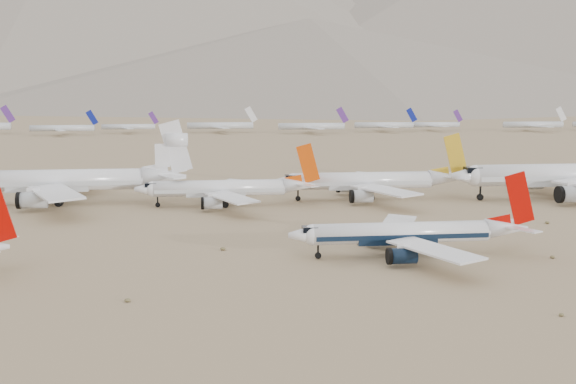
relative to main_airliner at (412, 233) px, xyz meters
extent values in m
plane|color=olive|center=(-1.30, -6.22, -3.93)|extent=(7000.00, 7000.00, 0.00)
cylinder|color=white|center=(-1.83, 0.00, 0.18)|extent=(30.22, 3.57, 3.57)
cube|color=black|center=(-1.83, 0.00, -0.27)|extent=(29.62, 3.63, 0.80)
sphere|color=white|center=(-16.94, 0.00, 0.18)|extent=(3.57, 3.57, 3.57)
cube|color=black|center=(-17.48, 0.00, 1.16)|extent=(2.50, 2.32, 0.89)
cone|color=white|center=(16.85, 0.00, 0.44)|extent=(7.56, 3.57, 3.57)
cube|color=white|center=(0.50, -10.60, -0.45)|extent=(11.67, 18.39, 0.56)
cube|color=white|center=(18.32, -3.47, 0.89)|extent=(4.80, 6.27, 0.21)
cylinder|color=black|center=(-3.51, -7.43, -2.06)|extent=(4.20, 2.57, 2.57)
cube|color=white|center=(0.50, 10.60, -0.45)|extent=(11.67, 18.39, 0.56)
cube|color=white|center=(18.32, 3.47, 0.89)|extent=(4.80, 6.27, 0.21)
cylinder|color=black|center=(-3.51, 7.43, -2.06)|extent=(4.20, 2.57, 2.57)
cube|color=#A90500|center=(18.95, 0.00, 5.65)|extent=(5.73, 0.29, 9.44)
cylinder|color=black|center=(-16.05, 0.00, -3.40)|extent=(1.07, 0.45, 1.07)
cylinder|color=black|center=(-0.57, -2.50, -3.18)|extent=(1.50, 0.89, 1.50)
cylinder|color=black|center=(-0.57, 2.50, -3.18)|extent=(1.50, 0.89, 1.50)
cube|color=white|center=(-66.81, -1.01, 0.91)|extent=(4.75, 6.21, 0.22)
cylinder|color=white|center=(56.10, 56.60, 2.38)|extent=(45.28, 5.49, 5.49)
cube|color=silver|center=(56.10, 56.60, 1.69)|extent=(44.38, 5.57, 1.23)
sphere|color=white|center=(33.46, 56.60, 2.38)|extent=(5.49, 5.49, 5.49)
cube|color=black|center=(32.63, 56.60, 3.89)|extent=(3.84, 3.57, 1.37)
cylinder|color=silver|center=(53.58, 45.40, -1.06)|extent=(6.29, 3.95, 3.95)
cube|color=white|center=(59.59, 72.55, 1.42)|extent=(17.49, 27.56, 0.85)
cylinder|color=silver|center=(53.58, 67.80, -1.06)|extent=(6.29, 3.95, 3.95)
cylinder|color=black|center=(34.83, 56.60, -3.11)|extent=(1.65, 0.69, 1.65)
cylinder|color=black|center=(57.98, 52.76, -2.78)|extent=(2.31, 1.37, 2.31)
cylinder|color=black|center=(57.98, 60.44, -2.78)|extent=(2.31, 1.37, 2.31)
cylinder|color=white|center=(5.45, 61.26, 0.99)|extent=(35.26, 4.28, 4.28)
cube|color=silver|center=(5.45, 61.26, 0.46)|extent=(34.55, 4.35, 0.96)
sphere|color=white|center=(-12.18, 61.26, 0.99)|extent=(4.28, 4.28, 4.28)
cube|color=black|center=(-12.83, 61.26, 2.17)|extent=(3.00, 2.79, 1.07)
cone|color=white|center=(27.24, 61.26, 1.32)|extent=(8.81, 4.28, 4.28)
cube|color=white|center=(8.17, 48.83, 0.24)|extent=(13.62, 21.46, 0.66)
cube|color=white|center=(28.95, 57.19, 1.85)|extent=(5.60, 7.32, 0.26)
cylinder|color=silver|center=(3.49, 52.53, -1.69)|extent=(4.90, 3.09, 3.09)
cube|color=white|center=(8.17, 73.68, 0.24)|extent=(13.62, 21.46, 0.66)
cube|color=white|center=(28.95, 65.33, 1.85)|extent=(5.60, 7.32, 0.26)
cylinder|color=silver|center=(3.49, 69.98, -1.69)|extent=(4.90, 3.09, 3.09)
cube|color=gold|center=(29.69, 61.26, 7.42)|extent=(6.68, 0.34, 11.01)
cylinder|color=black|center=(-11.11, 61.26, -3.29)|extent=(1.29, 0.54, 1.29)
cylinder|color=black|center=(6.92, 58.26, -3.03)|extent=(1.80, 1.07, 1.80)
cylinder|color=black|center=(6.92, 64.26, -3.03)|extent=(1.80, 1.07, 1.80)
cylinder|color=white|center=(-30.96, 55.78, 0.47)|extent=(31.34, 3.83, 3.83)
cube|color=silver|center=(-30.96, 55.78, -0.01)|extent=(30.71, 3.89, 0.86)
sphere|color=white|center=(-46.62, 55.78, 0.47)|extent=(3.83, 3.83, 3.83)
cube|color=black|center=(-47.20, 55.78, 1.52)|extent=(2.68, 2.49, 0.96)
cone|color=white|center=(-11.59, 55.78, 0.76)|extent=(7.83, 3.83, 3.83)
cube|color=white|center=(-28.54, 44.73, -0.20)|extent=(12.10, 19.07, 0.59)
cube|color=white|center=(-10.06, 52.16, 1.24)|extent=(4.97, 6.50, 0.23)
cylinder|color=silver|center=(-32.70, 48.02, -1.93)|extent=(4.35, 2.76, 2.76)
cube|color=white|center=(-28.54, 66.84, -0.20)|extent=(12.10, 19.07, 0.59)
cube|color=white|center=(-10.06, 59.40, 1.24)|extent=(4.97, 6.50, 0.23)
cylinder|color=silver|center=(-32.70, 63.55, -1.93)|extent=(4.35, 2.76, 2.76)
cube|color=#D44306|center=(-9.41, 55.78, 6.19)|extent=(5.94, 0.31, 9.79)
cylinder|color=black|center=(-45.67, 55.78, -3.36)|extent=(1.15, 0.48, 1.15)
cylinder|color=black|center=(-29.65, 53.10, -3.13)|extent=(1.61, 0.96, 1.61)
cylinder|color=black|center=(-29.65, 58.46, -3.13)|extent=(1.61, 0.96, 1.61)
cylinder|color=white|center=(-71.10, 63.44, 2.02)|extent=(43.26, 5.18, 5.18)
cube|color=silver|center=(-71.10, 63.44, 1.38)|extent=(42.40, 5.26, 1.17)
cone|color=white|center=(-44.36, 63.44, 2.41)|extent=(10.82, 5.18, 5.18)
cube|color=white|center=(-67.76, 48.24, 1.12)|extent=(16.71, 26.33, 0.81)
cube|color=white|center=(-42.26, 58.46, 3.06)|extent=(6.87, 8.98, 0.31)
cylinder|color=silver|center=(-73.50, 52.78, -1.22)|extent=(6.01, 3.73, 3.73)
cube|color=white|center=(-67.76, 78.65, 1.12)|extent=(16.71, 26.33, 0.81)
cube|color=white|center=(-42.26, 68.43, 3.06)|extent=(6.87, 8.98, 0.31)
cylinder|color=silver|center=(-73.50, 74.11, -1.22)|extent=(6.01, 3.73, 3.73)
cube|color=white|center=(-41.36, 63.44, 9.89)|extent=(8.20, 0.41, 13.51)
cylinder|color=white|center=(-41.06, 63.44, 11.55)|extent=(5.41, 3.36, 3.36)
cylinder|color=black|center=(-69.30, 59.82, -2.85)|extent=(2.18, 1.29, 2.18)
cylinder|color=black|center=(-69.30, 67.07, -2.85)|extent=(2.18, 1.29, 2.18)
cube|color=#542781|center=(-150.39, 338.01, 8.02)|extent=(8.79, 0.44, 11.07)
cylinder|color=silver|center=(-115.40, 319.31, 0.28)|extent=(36.65, 3.62, 3.62)
cube|color=navy|center=(-98.15, 319.31, 6.40)|extent=(7.30, 0.36, 9.19)
cube|color=silver|center=(-115.40, 309.83, -0.27)|extent=(9.65, 16.87, 0.36)
cube|color=silver|center=(-115.40, 328.80, -0.27)|extent=(9.65, 16.87, 0.36)
cylinder|color=silver|center=(-78.65, 333.96, 0.06)|extent=(32.18, 3.18, 3.18)
cube|color=#542781|center=(-63.51, 333.96, 5.43)|extent=(6.41, 0.32, 8.07)
cube|color=silver|center=(-78.65, 325.63, -0.42)|extent=(8.48, 14.81, 0.32)
cube|color=silver|center=(-78.65, 342.29, -0.42)|extent=(8.48, 14.81, 0.32)
cylinder|color=silver|center=(-22.79, 332.09, 0.48)|extent=(40.65, 4.02, 4.02)
cube|color=white|center=(-3.66, 332.09, 7.27)|extent=(8.10, 0.40, 10.20)
cube|color=silver|center=(-22.79, 321.57, -0.13)|extent=(10.71, 18.71, 0.40)
cube|color=silver|center=(-22.79, 342.61, -0.13)|extent=(10.71, 18.71, 0.40)
cylinder|color=silver|center=(32.20, 318.28, 0.47)|extent=(40.46, 4.00, 4.00)
cube|color=#542781|center=(51.25, 318.28, 7.23)|extent=(8.06, 0.40, 10.15)
cube|color=silver|center=(32.20, 307.81, -0.13)|extent=(10.66, 18.63, 0.40)
cube|color=silver|center=(32.20, 328.75, -0.13)|extent=(10.66, 18.63, 0.40)
cylinder|color=silver|center=(80.02, 328.11, 0.32)|extent=(37.61, 3.72, 3.72)
cube|color=navy|center=(97.71, 328.11, 6.61)|extent=(7.49, 0.37, 9.43)
cube|color=silver|center=(80.02, 318.37, -0.23)|extent=(9.91, 17.31, 0.37)
cube|color=silver|center=(80.02, 337.84, -0.23)|extent=(9.91, 17.31, 0.37)
cylinder|color=silver|center=(114.03, 332.85, 0.13)|extent=(33.59, 3.32, 3.32)
cube|color=#542781|center=(129.84, 332.85, 5.74)|extent=(6.69, 0.33, 8.43)
cube|color=silver|center=(114.03, 324.16, -0.37)|extent=(8.85, 15.46, 0.33)
cube|color=silver|center=(114.03, 341.55, -0.37)|extent=(8.85, 15.46, 0.33)
cylinder|color=silver|center=(175.51, 321.33, 0.40)|extent=(39.13, 3.87, 3.87)
cube|color=white|center=(193.93, 321.33, 6.94)|extent=(7.79, 0.39, 9.82)
cube|color=silver|center=(175.51, 311.20, -0.18)|extent=(10.31, 18.01, 0.39)
cube|color=silver|center=(175.51, 331.46, -0.18)|extent=(10.31, 18.01, 0.39)
cone|color=slate|center=(198.70, 1473.78, 116.07)|extent=(1824.00, 1824.00, 240.00)
cone|color=slate|center=(698.70, 1653.78, 186.07)|extent=(2356.00, 2356.00, 380.00)
cone|color=slate|center=(148.70, 1093.78, 66.07)|extent=(1260.00, 1260.00, 140.00)
ellipsoid|color=brown|center=(-45.40, -21.12, -3.68)|extent=(0.84, 0.84, 0.46)
ellipsoid|color=brown|center=(-31.70, 8.18, -3.64)|extent=(0.98, 0.98, 0.54)
ellipsoid|color=brown|center=(9.40, -33.92, -3.72)|extent=(0.70, 0.70, 0.39)
ellipsoid|color=brown|center=(23.10, -4.62, -3.68)|extent=(0.84, 0.84, 0.46)
ellipsoid|color=brown|center=(36.80, 24.68, -3.64)|extent=(0.98, 0.98, 0.54)
camera|label=1|loc=(-35.36, -116.50, 24.76)|focal=45.00mm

